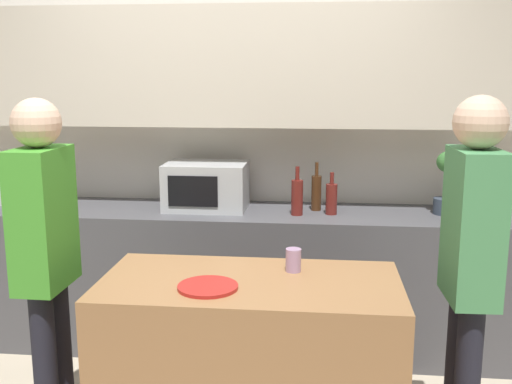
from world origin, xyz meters
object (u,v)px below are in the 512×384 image
cup_0 (293,260)px  person_left (45,247)px  plate_on_island (208,287)px  toaster (22,191)px  bottle_2 (331,198)px  potted_plant (446,183)px  bottle_1 (316,192)px  microwave (206,186)px  person_center (471,256)px  bottle_0 (297,197)px

cup_0 → person_left: size_ratio=0.06×
plate_on_island → cup_0: 0.44m
toaster → bottle_2: 2.07m
cup_0 → potted_plant: bearing=50.9°
toaster → person_left: person_left is taller
bottle_1 → bottle_2: size_ratio=1.17×
microwave → bottle_1: 0.71m
person_left → person_center: size_ratio=0.99×
microwave → bottle_1: bottle_1 is taller
potted_plant → cup_0: potted_plant is taller
bottle_1 → cup_0: bearing=-94.9°
plate_on_island → microwave: bearing=100.8°
microwave → bottle_1: (0.71, 0.02, -0.03)m
potted_plant → person_left: size_ratio=0.23×
microwave → bottle_2: (0.81, -0.08, -0.05)m
toaster → bottle_2: (2.07, -0.08, 0.01)m
toaster → bottle_0: bottle_0 is taller
microwave → person_center: bearing=-41.5°
bottle_1 → bottle_2: bearing=-47.3°
cup_0 → person_center: person_center is taller
microwave → bottle_2: microwave is taller
bottle_0 → potted_plant: bearing=7.6°
potted_plant → plate_on_island: 1.87m
cup_0 → toaster: bearing=149.5°
person_center → bottle_2: bearing=25.0°
potted_plant → person_center: 1.23m
toaster → potted_plant: bearing=-0.0°
toaster → plate_on_island: toaster is taller
toaster → cup_0: bearing=-30.5°
toaster → bottle_1: bottle_1 is taller
bottle_0 → person_left: 1.57m
toaster → bottle_1: size_ratio=0.83×
bottle_1 → cup_0: bottle_1 is taller
bottle_1 → person_center: size_ratio=0.18×
potted_plant → bottle_0: 0.93m
bottle_2 → person_center: person_center is taller
bottle_0 → microwave: bearing=168.4°
bottle_0 → person_center: size_ratio=0.18×
microwave → bottle_1: size_ratio=1.67×
plate_on_island → person_center: bearing=7.7°
bottle_0 → plate_on_island: bearing=-104.9°
toaster → bottle_1: bearing=0.6°
bottle_0 → person_center: bearing=-54.4°
bottle_0 → bottle_1: bottle_1 is taller
bottle_2 → person_left: 1.76m
person_center → plate_on_island: bearing=96.0°
person_center → potted_plant: bearing=-8.0°
toaster → bottle_1: (1.97, 0.02, 0.03)m
microwave → toaster: bearing=179.9°
cup_0 → microwave: bearing=119.1°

